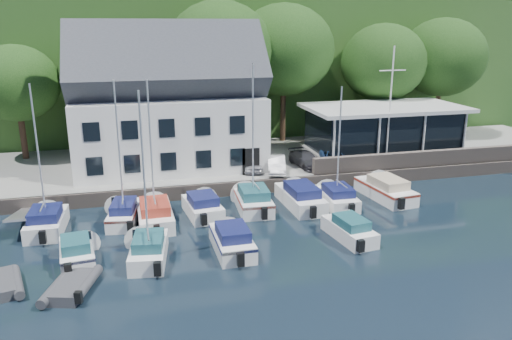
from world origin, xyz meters
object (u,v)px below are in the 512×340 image
object	(u,v)px
car_dgrey	(306,159)
boat_r2_2	(232,238)
harbor_building	(169,111)
club_pavilion	(383,130)
boat_r1_4	(253,138)
boat_r2_1	(144,179)
flagpole	(390,106)
boat_r1_3	(202,204)
dinghy_0	(1,283)
boat_r1_2	(151,151)
boat_r2_0	(77,250)
boat_r1_6	(339,143)
dinghy_1	(71,285)
boat_r1_1	(119,155)
car_white	(276,164)
car_blue	(334,157)
car_silver	(254,163)
boat_r2_3	(349,227)
boat_r1_5	(300,195)
boat_r1_7	(385,187)
boat_r1_0	(39,157)

from	to	relation	value
car_dgrey	boat_r2_2	size ratio (longest dim) A/B	0.67
harbor_building	club_pavilion	size ratio (longest dim) A/B	1.09
boat_r1_4	boat_r2_1	xyz separation A→B (m)	(-6.98, -5.80, -0.39)
flagpole	boat_r1_3	world-z (taller)	flagpole
club_pavilion	dinghy_0	size ratio (longest dim) A/B	4.26
boat_r1_2	boat_r2_0	bearing A→B (deg)	-134.21
flagpole	boat_r1_3	size ratio (longest dim) A/B	1.67
boat_r1_3	boat_r1_6	world-z (taller)	boat_r1_6
boat_r1_6	boat_r2_0	bearing A→B (deg)	-161.85
flagpole	dinghy_1	bearing A→B (deg)	-149.97
flagpole	boat_r2_1	size ratio (longest dim) A/B	1.04
car_dgrey	boat_r1_2	world-z (taller)	boat_r1_2
boat_r1_1	boat_r1_6	size ratio (longest dim) A/B	1.00
boat_r1_6	club_pavilion	bearing A→B (deg)	49.83
car_white	car_blue	bearing A→B (deg)	20.64
car_silver	boat_r1_1	xyz separation A→B (m)	(-9.65, -5.73, 2.68)
boat_r2_1	boat_r2_3	bearing A→B (deg)	7.71
boat_r1_5	boat_r1_2	bearing A→B (deg)	-178.20
boat_r1_6	harbor_building	bearing A→B (deg)	140.15
flagpole	boat_r2_0	xyz separation A→B (m)	(-22.76, -10.19, -4.86)
car_white	boat_r1_7	distance (m)	8.18
car_silver	boat_r2_0	bearing A→B (deg)	-123.31
boat_r2_3	dinghy_0	size ratio (longest dim) A/B	1.77
boat_r2_3	club_pavilion	bearing A→B (deg)	48.47
car_dgrey	boat_r1_5	world-z (taller)	car_dgrey
boat_r1_5	dinghy_0	world-z (taller)	boat_r1_5
boat_r1_2	boat_r1_6	world-z (taller)	boat_r1_2
club_pavilion	boat_r1_3	xyz separation A→B (m)	(-16.84, -8.29, -2.32)
car_white	boat_r1_7	size ratio (longest dim) A/B	0.51
harbor_building	boat_r2_1	xyz separation A→B (m)	(-2.44, -14.35, -0.95)
harbor_building	boat_r1_5	xyz separation A→B (m)	(7.75, -8.72, -4.57)
car_dgrey	boat_r1_0	bearing A→B (deg)	-169.13
flagpole	boat_r1_0	size ratio (longest dim) A/B	1.01
boat_r2_1	boat_r1_3	bearing A→B (deg)	65.11
car_white	boat_r1_2	world-z (taller)	boat_r1_2
club_pavilion	boat_r2_2	size ratio (longest dim) A/B	2.28
boat_r1_3	boat_r1_7	distance (m)	12.87
car_dgrey	car_silver	bearing A→B (deg)	172.46
boat_r1_1	flagpole	bearing A→B (deg)	23.03
car_blue	boat_r2_0	distance (m)	21.30
boat_r1_3	dinghy_0	bearing A→B (deg)	-152.10
club_pavilion	boat_r1_4	distance (m)	15.78
boat_r1_2	dinghy_1	xyz separation A→B (m)	(-4.16, -7.39, -4.18)
car_dgrey	boat_r1_6	xyz separation A→B (m)	(-0.02, -6.19, 2.69)
club_pavilion	flagpole	world-z (taller)	flagpole
car_dgrey	car_blue	world-z (taller)	car_blue
car_blue	boat_r1_5	xyz separation A→B (m)	(-4.69, -5.52, -0.85)
harbor_building	club_pavilion	bearing A→B (deg)	-1.59
harbor_building	dinghy_0	xyz separation A→B (m)	(-9.17, -15.76, -4.99)
harbor_building	boat_r1_7	distance (m)	17.11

